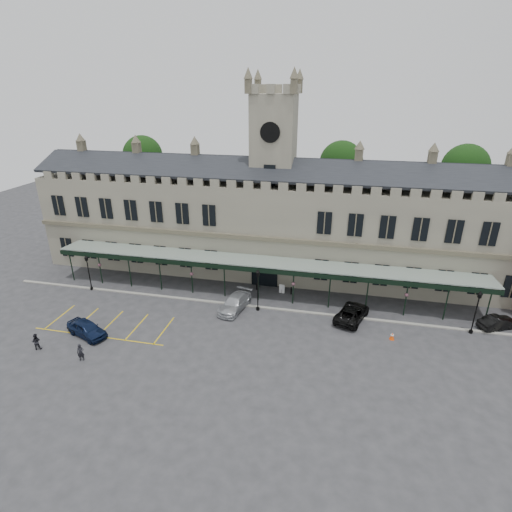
% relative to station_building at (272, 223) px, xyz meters
% --- Properties ---
extents(ground, '(140.00, 140.00, 0.00)m').
position_rel_station_building_xyz_m(ground, '(0.00, -15.91, -6.47)').
color(ground, '#2F2F32').
extents(station_building, '(60.00, 10.36, 17.30)m').
position_rel_station_building_xyz_m(station_building, '(0.00, 0.00, 0.00)').
color(station_building, slate).
rests_on(station_building, ground).
extents(clock_tower, '(5.60, 5.60, 24.80)m').
position_rel_station_building_xyz_m(clock_tower, '(0.00, 0.09, 6.64)').
color(clock_tower, slate).
rests_on(clock_tower, ground).
extents(canopy, '(50.00, 4.10, 4.30)m').
position_rel_station_building_xyz_m(canopy, '(0.00, -8.45, -4.06)').
color(canopy, '#8C9E93').
rests_on(canopy, ground).
extents(kerb, '(60.00, 0.40, 0.12)m').
position_rel_station_building_xyz_m(kerb, '(0.00, -10.41, -6.41)').
color(kerb, gray).
rests_on(kerb, ground).
extents(parking_markings, '(16.00, 6.00, 0.01)m').
position_rel_station_building_xyz_m(parking_markings, '(-14.00, -17.41, -6.47)').
color(parking_markings, gold).
rests_on(parking_markings, ground).
extents(tree_behind_left, '(6.00, 6.00, 16.00)m').
position_rel_station_building_xyz_m(tree_behind_left, '(-22.00, 9.09, 6.35)').
color(tree_behind_left, '#332314').
rests_on(tree_behind_left, ground).
extents(tree_behind_mid, '(6.00, 6.00, 16.00)m').
position_rel_station_building_xyz_m(tree_behind_mid, '(8.00, 9.09, 6.35)').
color(tree_behind_mid, '#332314').
rests_on(tree_behind_mid, ground).
extents(tree_behind_right, '(6.00, 6.00, 16.00)m').
position_rel_station_building_xyz_m(tree_behind_right, '(24.00, 9.09, 6.35)').
color(tree_behind_right, '#332314').
rests_on(tree_behind_right, ground).
extents(lamp_post_left, '(0.43, 0.43, 4.52)m').
position_rel_station_building_xyz_m(lamp_post_left, '(-20.29, -10.56, -3.79)').
color(lamp_post_left, black).
rests_on(lamp_post_left, ground).
extents(lamp_post_mid, '(0.47, 0.47, 4.92)m').
position_rel_station_building_xyz_m(lamp_post_mid, '(0.43, -10.96, -3.55)').
color(lamp_post_mid, black).
rests_on(lamp_post_mid, ground).
extents(lamp_post_right, '(0.45, 0.45, 4.72)m').
position_rel_station_building_xyz_m(lamp_post_right, '(22.19, -10.79, -3.67)').
color(lamp_post_right, black).
rests_on(lamp_post_right, ground).
extents(traffic_cone, '(0.47, 0.47, 0.75)m').
position_rel_station_building_xyz_m(traffic_cone, '(14.37, -13.61, -6.10)').
color(traffic_cone, '#F64607').
rests_on(traffic_cone, ground).
extents(sign_board, '(0.66, 0.11, 1.13)m').
position_rel_station_building_xyz_m(sign_board, '(2.41, -6.49, -5.92)').
color(sign_board, black).
rests_on(sign_board, ground).
extents(bollard_left, '(0.15, 0.15, 0.87)m').
position_rel_station_building_xyz_m(bollard_left, '(-0.70, -6.30, -6.03)').
color(bollard_left, black).
rests_on(bollard_left, ground).
extents(bollard_right, '(0.17, 0.17, 0.93)m').
position_rel_station_building_xyz_m(bollard_right, '(3.54, -6.55, -6.00)').
color(bollard_right, black).
rests_on(bollard_right, ground).
extents(car_left_a, '(4.96, 3.42, 1.57)m').
position_rel_station_building_xyz_m(car_left_a, '(-15.00, -19.34, -5.68)').
color(car_left_a, '#0B1632').
rests_on(car_left_a, ground).
extents(car_taxi, '(3.23, 5.66, 1.54)m').
position_rel_station_building_xyz_m(car_taxi, '(-2.08, -11.31, -5.70)').
color(car_taxi, '#A5A8AD').
rests_on(car_taxi, ground).
extents(car_van, '(4.18, 5.94, 1.50)m').
position_rel_station_building_xyz_m(car_van, '(10.53, -10.68, -5.72)').
color(car_van, black).
rests_on(car_van, ground).
extents(car_right_b, '(4.28, 3.21, 1.35)m').
position_rel_station_building_xyz_m(car_right_b, '(25.00, -9.27, -5.79)').
color(car_right_b, black).
rests_on(car_right_b, ground).
extents(person_a, '(0.72, 0.60, 1.68)m').
position_rel_station_building_xyz_m(person_a, '(-13.20, -22.94, -5.63)').
color(person_a, black).
rests_on(person_a, ground).
extents(person_b, '(0.97, 0.87, 1.63)m').
position_rel_station_building_xyz_m(person_b, '(-18.30, -22.32, -5.65)').
color(person_b, black).
rests_on(person_b, ground).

